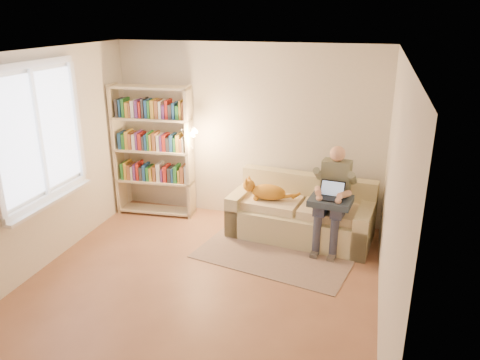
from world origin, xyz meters
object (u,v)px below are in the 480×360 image
(sofa, at_px, (301,216))
(laptop, at_px, (329,193))
(bookshelf, at_px, (153,145))
(person, at_px, (333,192))
(cat, at_px, (267,191))

(sofa, bearing_deg, laptop, -32.22)
(laptop, bearing_deg, bookshelf, 176.86)
(person, distance_m, laptop, 0.12)
(person, relative_size, laptop, 4.00)
(sofa, distance_m, cat, 0.60)
(laptop, height_order, bookshelf, bookshelf)
(sofa, distance_m, person, 0.67)
(person, xyz_separation_m, laptop, (-0.05, -0.11, 0.02))
(bookshelf, bearing_deg, person, -12.29)
(person, xyz_separation_m, bookshelf, (-2.72, 0.36, 0.33))
(person, bearing_deg, cat, 178.48)
(cat, relative_size, laptop, 2.17)
(sofa, height_order, cat, sofa)
(sofa, bearing_deg, bookshelf, -177.16)
(cat, relative_size, bookshelf, 0.37)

